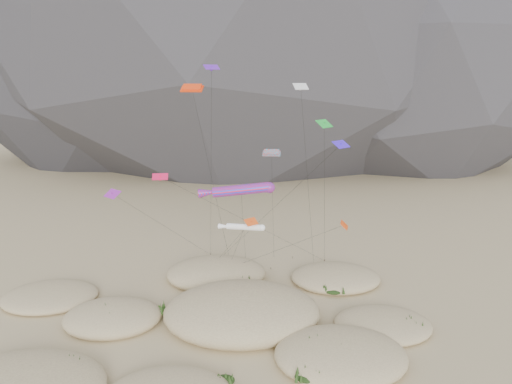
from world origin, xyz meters
TOP-DOWN VIEW (x-y plane):
  - ground at (0.00, 0.00)m, footprint 500.00×500.00m
  - dunes at (-2.38, 4.20)m, footprint 49.59×37.51m
  - dune_grass at (-1.23, 3.13)m, footprint 44.22×28.30m
  - kite_stakes at (3.20, 22.43)m, footprint 20.40×7.22m
  - rainbow_tube_kite at (0.91, 12.50)m, footprint 9.25×12.45m
  - white_tube_kite at (1.29, 8.50)m, footprint 5.38×14.15m
  - orange_parafoil at (-4.35, 14.03)m, footprint 5.45×11.50m
  - multi_parafoil at (4.82, 11.94)m, footprint 2.64×14.15m
  - delta_kites at (2.87, 11.84)m, footprint 29.16×21.04m

SIDE VIEW (x-z plane):
  - ground at x=0.00m, z-range 0.00..0.00m
  - kite_stakes at x=3.20m, z-range 0.00..0.30m
  - dunes at x=-2.38m, z-range -1.54..3.04m
  - dune_grass at x=-1.23m, z-range 0.11..1.58m
  - white_tube_kite at x=1.29m, z-range 4.70..15.26m
  - rainbow_tube_kite at x=0.91m, z-range 6.18..20.59m
  - delta_kites at x=2.87m, z-range 3.05..31.02m
  - multi_parafoil at x=4.82m, z-range 8.52..26.90m
  - orange_parafoil at x=-4.35m, z-range 12.13..37.97m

